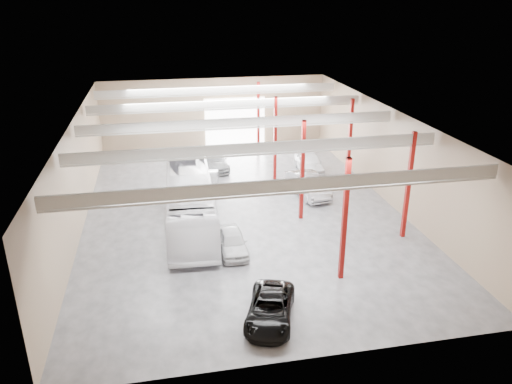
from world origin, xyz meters
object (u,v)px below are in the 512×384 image
object	(u,v)px
black_sedan	(270,309)
car_row_b	(208,182)
coach_bus	(190,201)
car_right_far	(309,162)
car_row_c	(215,160)
car_row_a	(232,242)
car_right_near	(308,185)

from	to	relation	value
black_sedan	car_row_b	distance (m)	17.54
coach_bus	car_right_far	world-z (taller)	coach_bus
black_sedan	car_row_c	xyz separation A→B (m)	(0.03, 22.70, 0.09)
black_sedan	car_row_a	bearing A→B (deg)	115.06
car_row_b	car_right_near	size ratio (longest dim) A/B	0.84
car_row_b	car_row_c	bearing A→B (deg)	88.01
black_sedan	car_right_far	size ratio (longest dim) A/B	0.93
black_sedan	car_right_near	bearing A→B (deg)	85.92
car_row_a	car_row_b	xyz separation A→B (m)	(-0.36, 10.40, 0.03)
black_sedan	car_row_a	size ratio (longest dim) A/B	1.15
coach_bus	car_right_near	bearing A→B (deg)	23.63
car_row_c	car_right_far	size ratio (longest dim) A/B	1.02
car_row_c	car_right_near	size ratio (longest dim) A/B	0.98
car_row_a	car_row_b	world-z (taller)	car_row_b
car_row_c	car_right_near	bearing A→B (deg)	-54.17
black_sedan	car_right_near	size ratio (longest dim) A/B	0.89
car_right_near	car_right_far	size ratio (longest dim) A/B	1.04
car_row_b	car_row_c	xyz separation A→B (m)	(1.14, 5.20, 0.02)
car_row_a	car_right_near	distance (m)	10.65
car_row_a	car_row_b	size ratio (longest dim) A/B	0.93
car_row_b	car_row_c	world-z (taller)	car_row_c
car_row_c	car_right_far	bearing A→B (deg)	-20.97
coach_bus	car_row_b	bearing A→B (deg)	75.69
coach_bus	black_sedan	distance (m)	11.78
coach_bus	car_right_far	size ratio (longest dim) A/B	2.58
car_right_far	black_sedan	bearing A→B (deg)	-108.26
car_row_a	car_right_far	size ratio (longest dim) A/B	0.81
car_right_far	car_row_a	bearing A→B (deg)	-120.45
coach_bus	car_right_far	bearing A→B (deg)	41.03
car_row_c	car_right_far	xyz separation A→B (m)	(8.05, -2.50, 0.11)
car_row_b	car_row_a	bearing A→B (deg)	-77.63
coach_bus	black_sedan	bearing A→B (deg)	-73.20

